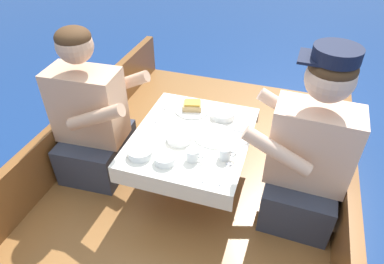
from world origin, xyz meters
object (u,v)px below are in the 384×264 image
person_port (92,121)px  coffee_cup_starboard (225,153)px  sandwich (192,105)px  coffee_cup_port (193,154)px  person_starboard (308,156)px

person_port → coffee_cup_starboard: size_ratio=10.51×
sandwich → coffee_cup_port: 0.45m
person_port → coffee_cup_port: person_port is taller
sandwich → coffee_cup_starboard: bearing=-51.7°
person_port → coffee_cup_port: (0.68, -0.16, 0.05)m
sandwich → coffee_cup_port: coffee_cup_port is taller
sandwich → coffee_cup_starboard: coffee_cup_starboard is taller
person_port → sandwich: person_port is taller
person_starboard → coffee_cup_port: bearing=20.7°
person_starboard → coffee_cup_port: (-0.55, -0.18, 0.02)m
coffee_cup_starboard → coffee_cup_port: bearing=-158.6°
coffee_cup_port → coffee_cup_starboard: size_ratio=1.04×
person_starboard → coffee_cup_starboard: (-0.40, -0.13, 0.02)m
person_starboard → coffee_cup_port: person_starboard is taller
person_port → coffee_cup_port: size_ratio=10.13×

